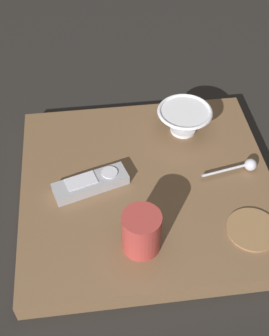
{
  "coord_description": "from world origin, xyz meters",
  "views": [
    {
      "loc": [
        0.11,
        0.63,
        0.78
      ],
      "look_at": [
        0.03,
        -0.03,
        0.07
      ],
      "focal_mm": 47.42,
      "sensor_mm": 36.0,
      "label": 1
    }
  ],
  "objects": [
    {
      "name": "table",
      "position": [
        0.0,
        0.0,
        0.02
      ],
      "size": [
        0.55,
        0.52,
        0.05
      ],
      "color": "brown",
      "rests_on": "ground"
    },
    {
      "name": "ground_plane",
      "position": [
        0.0,
        0.0,
        0.0
      ],
      "size": [
        6.0,
        6.0,
        0.0
      ],
      "primitive_type": "plane",
      "color": "black"
    },
    {
      "name": "coffee_mug",
      "position": [
        0.04,
        0.16,
        0.09
      ],
      "size": [
        0.07,
        0.07,
        0.09
      ],
      "color": "#A53833",
      "rests_on": "table"
    },
    {
      "name": "teaspoon",
      "position": [
        -0.22,
        -0.01,
        0.06
      ],
      "size": [
        0.13,
        0.04,
        0.03
      ],
      "color": "silver",
      "rests_on": "table"
    },
    {
      "name": "drink_coaster",
      "position": [
        -0.19,
        0.15,
        0.05
      ],
      "size": [
        0.11,
        0.11,
        0.01
      ],
      "color": "olive",
      "rests_on": "table"
    },
    {
      "name": "cereal_bowl",
      "position": [
        -0.11,
        -0.15,
        0.08
      ],
      "size": [
        0.13,
        0.13,
        0.06
      ],
      "color": "silver",
      "rests_on": "table"
    },
    {
      "name": "tv_remote_near",
      "position": [
        0.12,
        -0.0,
        0.06
      ],
      "size": [
        0.17,
        0.09,
        0.03
      ],
      "color": "#9E9EA3",
      "rests_on": "table"
    }
  ]
}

